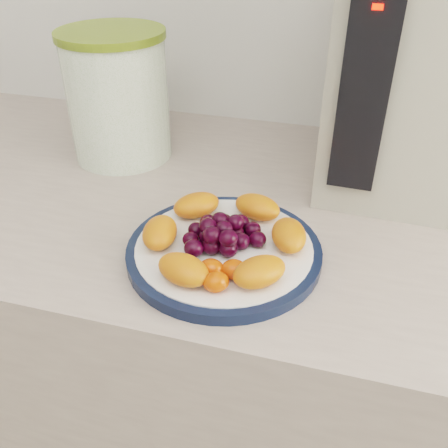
# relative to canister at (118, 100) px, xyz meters

# --- Properties ---
(counter) EXTENTS (3.50, 0.60, 0.90)m
(counter) POSITION_rel_canister_xyz_m (0.31, -0.09, -0.55)
(counter) COLOR #B5A497
(counter) RESTS_ON floor
(cabinet_face) EXTENTS (3.48, 0.58, 0.84)m
(cabinet_face) POSITION_rel_canister_xyz_m (0.31, -0.09, -0.58)
(cabinet_face) COLOR olive
(cabinet_face) RESTS_ON floor
(plate_rim) EXTENTS (0.25, 0.25, 0.01)m
(plate_rim) POSITION_rel_canister_xyz_m (0.25, -0.24, -0.09)
(plate_rim) COLOR #101B35
(plate_rim) RESTS_ON counter
(plate_face) EXTENTS (0.22, 0.22, 0.02)m
(plate_face) POSITION_rel_canister_xyz_m (0.25, -0.24, -0.09)
(plate_face) COLOR white
(plate_face) RESTS_ON counter
(canister) EXTENTS (0.21, 0.21, 0.20)m
(canister) POSITION_rel_canister_xyz_m (0.00, 0.00, 0.00)
(canister) COLOR #366C12
(canister) RESTS_ON counter
(canister_lid) EXTENTS (0.22, 0.22, 0.01)m
(canister_lid) POSITION_rel_canister_xyz_m (0.00, 0.00, 0.11)
(canister_lid) COLOR olive
(canister_lid) RESTS_ON canister
(appliance_body) EXTENTS (0.21, 0.29, 0.35)m
(appliance_body) POSITION_rel_canister_xyz_m (0.45, 0.05, 0.08)
(appliance_body) COLOR #B4B09D
(appliance_body) RESTS_ON counter
(appliance_panel) EXTENTS (0.06, 0.02, 0.26)m
(appliance_panel) POSITION_rel_canister_xyz_m (0.39, -0.10, 0.08)
(appliance_panel) COLOR black
(appliance_panel) RESTS_ON appliance_body
(appliance_led) EXTENTS (0.01, 0.01, 0.01)m
(appliance_led) POSITION_rel_canister_xyz_m (0.39, -0.11, 0.18)
(appliance_led) COLOR #FF0C05
(appliance_led) RESTS_ON appliance_panel
(fruit_plate) EXTENTS (0.21, 0.21, 0.04)m
(fruit_plate) POSITION_rel_canister_xyz_m (0.25, -0.24, -0.07)
(fruit_plate) COLOR #D85817
(fruit_plate) RESTS_ON plate_face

